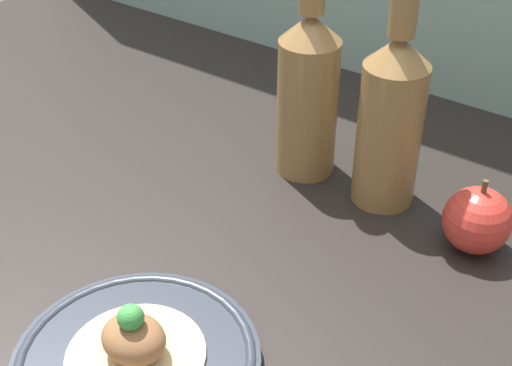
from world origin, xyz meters
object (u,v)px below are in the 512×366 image
plate (137,361)px  cider_bottle_left (308,89)px  apple (477,220)px  plated_food (134,342)px  cider_bottle_right (391,115)px

plate → cider_bottle_left: cider_bottle_left is taller
apple → plated_food: bearing=-117.5°
plate → apple: (18.97, 36.41, 2.95)cm
cider_bottle_right → apple: cider_bottle_right is taller
plated_food → cider_bottle_left: bearing=99.0°
plate → cider_bottle_left: (-6.22, 39.22, 11.01)cm
plated_food → cider_bottle_right: (5.60, 39.22, 8.51)cm
plate → cider_bottle_left: bearing=99.0°
cider_bottle_right → apple: (13.37, -2.81, -8.06)cm
plated_food → apple: (18.97, 36.41, 0.45)cm
plate → plated_food: 2.50cm
cider_bottle_right → apple: bearing=-11.9°
cider_bottle_left → cider_bottle_right: 11.82cm
plated_food → apple: 41.05cm
plated_food → apple: apple is taller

